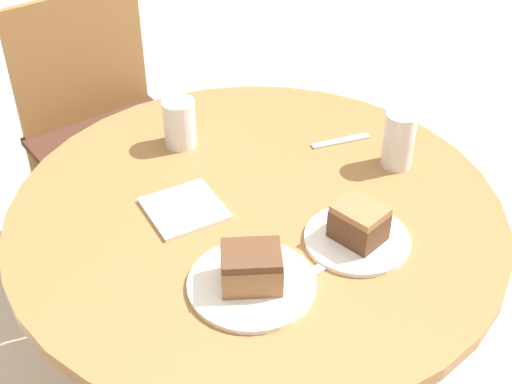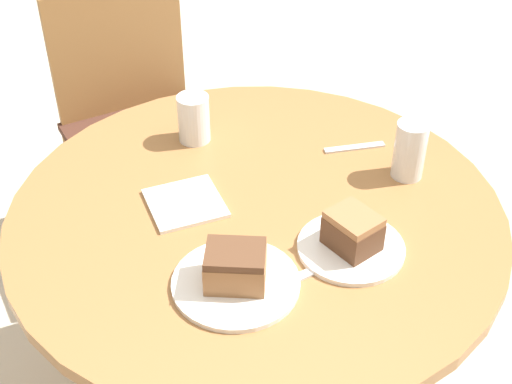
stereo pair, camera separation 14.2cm
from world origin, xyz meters
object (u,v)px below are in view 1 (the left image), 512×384
at_px(chair, 107,131).
at_px(glass_water, 398,142).
at_px(cake_slice_far, 359,223).
at_px(glass_lemonade, 181,125).
at_px(plate_far, 357,239).
at_px(plate_near, 252,284).
at_px(cake_slice_near, 251,267).

height_order(chair, glass_water, glass_water).
relative_size(cake_slice_far, glass_lemonade, 0.94).
bearing_deg(plate_far, cake_slice_far, 0.00).
bearing_deg(plate_near, plate_far, -5.43).
height_order(cake_slice_near, cake_slice_far, cake_slice_far).
bearing_deg(glass_water, cake_slice_far, -150.18).
distance_m(plate_far, glass_lemonade, 0.50).
height_order(chair, plate_far, chair).
height_order(plate_near, cake_slice_near, cake_slice_near).
bearing_deg(cake_slice_far, plate_far, 180.00).
distance_m(plate_near, glass_lemonade, 0.49).
xyz_separation_m(cake_slice_near, glass_water, (0.48, 0.12, 0.01)).
xyz_separation_m(plate_far, cake_slice_near, (-0.23, 0.02, 0.04)).
bearing_deg(cake_slice_near, plate_near, 90.00).
bearing_deg(cake_slice_near, chair, 79.10).
bearing_deg(plate_near, cake_slice_far, -5.43).
bearing_deg(cake_slice_near, glass_lemonade, 72.90).
bearing_deg(glass_lemonade, cake_slice_far, -79.49).
height_order(glass_lemonade, glass_water, glass_water).
distance_m(cake_slice_far, glass_lemonade, 0.50).
bearing_deg(plate_far, glass_lemonade, 100.51).
distance_m(plate_far, glass_water, 0.28).
distance_m(chair, plate_near, 1.09).
xyz_separation_m(plate_near, glass_water, (0.48, 0.12, 0.05)).
height_order(plate_near, glass_lemonade, glass_lemonade).
distance_m(chair, glass_water, 1.01).
distance_m(plate_near, cake_slice_near, 0.04).
bearing_deg(glass_lemonade, plate_near, -107.10).
height_order(chair, cake_slice_far, chair).
xyz_separation_m(chair, plate_far, (0.03, -1.05, 0.29)).
bearing_deg(plate_near, chair, 79.10).
relative_size(chair, glass_lemonade, 7.68).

